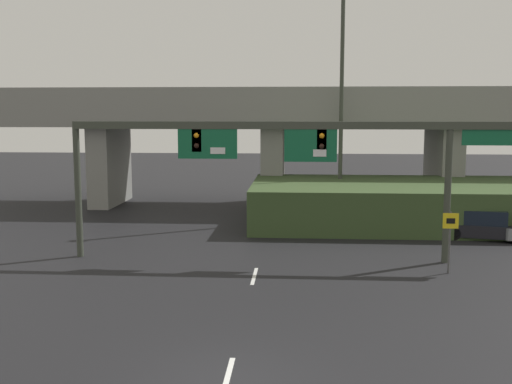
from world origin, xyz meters
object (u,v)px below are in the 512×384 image
(speed_limit_sign, at_px, (450,233))
(highway_light_pole_near, at_px, (342,73))
(parked_sedan_near_right, at_px, (483,225))
(signal_gantry, at_px, (287,146))

(speed_limit_sign, height_order, highway_light_pole_near, highway_light_pole_near)
(speed_limit_sign, distance_m, parked_sedan_near_right, 7.65)
(signal_gantry, bearing_deg, speed_limit_sign, -15.30)
(speed_limit_sign, relative_size, highway_light_pole_near, 0.15)
(highway_light_pole_near, xyz_separation_m, parked_sedan_near_right, (6.69, -5.83, -7.87))
(signal_gantry, bearing_deg, parked_sedan_near_right, 27.67)
(speed_limit_sign, xyz_separation_m, parked_sedan_near_right, (3.33, 6.83, -0.91))
(parked_sedan_near_right, bearing_deg, speed_limit_sign, -103.36)
(highway_light_pole_near, bearing_deg, speed_limit_sign, -75.13)
(highway_light_pole_near, bearing_deg, parked_sedan_near_right, -41.07)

